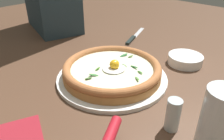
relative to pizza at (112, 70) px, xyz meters
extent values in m
cube|color=brown|center=(0.01, 0.02, -0.05)|extent=(2.40, 2.40, 0.03)
cylinder|color=white|center=(0.00, 0.00, -0.03)|extent=(0.33, 0.33, 0.01)
cylinder|color=#B27339|center=(0.00, 0.00, -0.01)|extent=(0.29, 0.29, 0.02)
torus|color=#B86D3C|center=(0.00, 0.00, 0.01)|extent=(0.29, 0.29, 0.02)
cylinder|color=#EEEFCC|center=(0.00, 0.00, 0.00)|extent=(0.25, 0.25, 0.00)
ellipsoid|color=white|center=(0.00, 0.01, 0.01)|extent=(0.07, 0.07, 0.01)
sphere|color=yellow|center=(0.00, 0.01, 0.02)|extent=(0.03, 0.03, 0.03)
ellipsoid|color=#438135|center=(-0.03, 0.08, 0.01)|extent=(0.01, 0.02, 0.01)
ellipsoid|color=#507C31|center=(-0.09, -0.01, 0.01)|extent=(0.02, 0.01, 0.01)
ellipsoid|color=#2B6D33|center=(-0.09, -0.03, 0.01)|extent=(0.03, 0.02, 0.01)
ellipsoid|color=#4B7937|center=(-0.03, 0.01, 0.01)|extent=(0.01, 0.02, 0.01)
ellipsoid|color=#609847|center=(0.00, 0.09, 0.01)|extent=(0.02, 0.03, 0.01)
ellipsoid|color=#3A5E29|center=(0.09, 0.00, 0.01)|extent=(0.02, 0.02, 0.00)
ellipsoid|color=#3E7E3C|center=(0.07, -0.01, 0.01)|extent=(0.03, 0.03, 0.01)
ellipsoid|color=#28642F|center=(-0.05, 0.05, 0.01)|extent=(0.01, 0.03, 0.01)
ellipsoid|color=#366D1F|center=(0.04, -0.02, 0.01)|extent=(0.02, 0.01, 0.01)
cylinder|color=white|center=(-0.25, 0.11, -0.02)|extent=(0.12, 0.12, 0.03)
cylinder|color=red|center=(0.20, 0.19, 0.01)|extent=(0.10, 0.06, 0.02)
cube|color=silver|center=(-0.39, -0.20, -0.03)|extent=(0.14, 0.07, 0.00)
cube|color=black|center=(-0.28, -0.16, -0.03)|extent=(0.09, 0.05, 0.01)
cylinder|color=silver|center=(0.05, 0.33, 0.04)|extent=(0.07, 0.07, 0.14)
cylinder|color=#E4C986|center=(0.05, 0.33, 0.00)|extent=(0.06, 0.06, 0.06)
cylinder|color=silver|center=(0.06, 0.24, 0.01)|extent=(0.03, 0.03, 0.08)
camera|label=1|loc=(0.42, 0.40, 0.32)|focal=35.36mm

